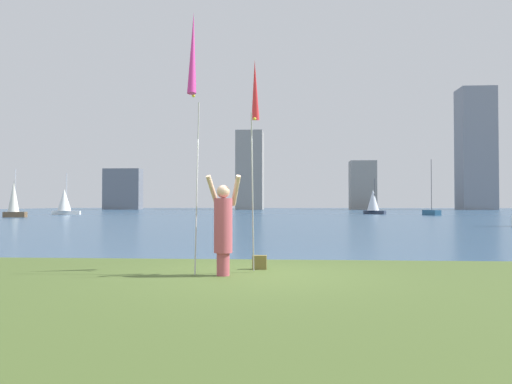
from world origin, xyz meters
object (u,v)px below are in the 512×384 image
at_px(kite_flag_left, 193,59).
at_px(sailboat_2, 373,201).
at_px(kite_flag_right, 255,96).
at_px(sailboat_1, 432,212).
at_px(sailboat_4, 14,200).
at_px(sailboat_5, 65,202).
at_px(bag, 259,262).
at_px(person, 223,226).

relative_size(kite_flag_left, sailboat_2, 1.14).
distance_m(kite_flag_right, sailboat_1, 47.36).
bearing_deg(sailboat_4, sailboat_1, 14.74).
distance_m(kite_flag_right, sailboat_2, 50.63).
height_order(kite_flag_right, sailboat_5, sailboat_5).
xyz_separation_m(bag, sailboat_4, (-24.49, 33.88, 1.44)).
bearing_deg(bag, sailboat_5, 119.04).
distance_m(kite_flag_left, sailboat_4, 42.15).
bearing_deg(kite_flag_left, sailboat_5, 117.33).
bearing_deg(person, kite_flag_right, 40.23).
xyz_separation_m(person, kite_flag_right, (0.51, 0.82, 2.53)).
bearing_deg(sailboat_4, kite_flag_right, -54.30).
xyz_separation_m(sailboat_2, sailboat_5, (-34.94, -5.22, -0.05)).
xyz_separation_m(kite_flag_left, kite_flag_right, (1.03, 1.05, -0.44)).
xyz_separation_m(kite_flag_left, sailboat_4, (-23.37, 35.01, -2.28)).
bearing_deg(sailboat_2, sailboat_4, -155.99).
height_order(person, bag, person).
relative_size(kite_flag_left, kite_flag_right, 1.15).
bearing_deg(person, sailboat_2, 60.00).
bearing_deg(kite_flag_right, person, -122.10).
distance_m(kite_flag_right, sailboat_5, 50.61).
relative_size(kite_flag_right, sailboat_1, 0.68).
bearing_deg(sailboat_1, person, -109.80).
bearing_deg(sailboat_5, bag, -60.96).
distance_m(kite_flag_right, bag, 3.28).
bearing_deg(bag, sailboat_2, 78.11).
relative_size(kite_flag_left, sailboat_5, 1.02).
distance_m(sailboat_1, sailboat_5, 40.28).
distance_m(sailboat_4, sailboat_5, 10.32).
xyz_separation_m(sailboat_4, sailboat_5, (-0.05, 10.32, -0.12)).
bearing_deg(sailboat_2, sailboat_1, -42.93).
height_order(bag, sailboat_5, sailboat_5).
bearing_deg(person, bag, 38.50).
relative_size(bag, sailboat_4, 0.06).
distance_m(bag, sailboat_5, 50.57).
bearing_deg(sailboat_5, kite_flag_right, -61.09).
height_order(kite_flag_left, sailboat_4, kite_flag_left).
height_order(sailboat_4, sailboat_5, sailboat_5).
height_order(kite_flag_right, sailboat_2, sailboat_2).
xyz_separation_m(person, sailboat_5, (-23.94, 45.09, 0.56)).
distance_m(person, bag, 1.31).
bearing_deg(bag, kite_flag_left, -134.73).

